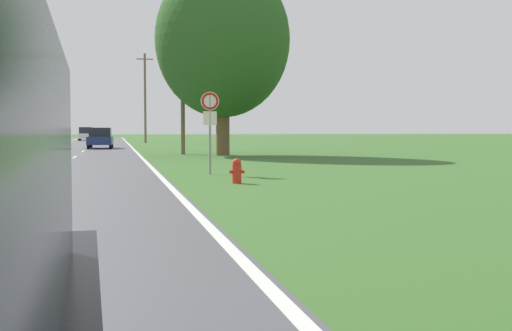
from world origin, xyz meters
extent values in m
cube|color=silver|center=(3.56, 16.50, 0.01)|extent=(0.12, 3.00, 0.00)
cube|color=silver|center=(3.56, 25.50, 0.01)|extent=(0.12, 3.00, 0.00)
cube|color=silver|center=(3.56, 34.50, 0.01)|extent=(0.12, 3.00, 0.00)
cube|color=silver|center=(3.56, 43.50, 0.01)|extent=(0.12, 3.00, 0.00)
cube|color=silver|center=(3.56, 52.50, 0.01)|extent=(0.12, 3.00, 0.00)
cube|color=silver|center=(3.56, 61.50, 0.01)|extent=(0.12, 3.00, 0.00)
cube|color=silver|center=(3.56, 70.50, 0.01)|extent=(0.12, 3.00, 0.00)
cube|color=silver|center=(3.56, 79.50, 0.01)|extent=(0.12, 3.00, 0.00)
cube|color=silver|center=(3.56, 88.50, 0.01)|extent=(0.12, 3.00, 0.00)
cube|color=silver|center=(3.56, 97.50, 0.01)|extent=(0.12, 3.00, 0.00)
cube|color=silver|center=(3.56, 106.50, 0.01)|extent=(0.12, 3.00, 0.00)
cube|color=silver|center=(-3.56, 61.50, 0.01)|extent=(0.12, 3.00, 0.00)
cube|color=silver|center=(-3.56, 70.50, 0.01)|extent=(0.12, 3.00, 0.00)
cube|color=silver|center=(-3.56, 79.50, 0.01)|extent=(0.12, 3.00, 0.00)
cube|color=silver|center=(-3.56, 88.50, 0.01)|extent=(0.12, 3.00, 0.00)
cube|color=silver|center=(-3.56, 97.50, 0.01)|extent=(0.12, 3.00, 0.00)
cube|color=silver|center=(-3.56, 106.50, 0.01)|extent=(0.12, 3.00, 0.00)
cylinder|color=red|center=(8.82, 16.55, 0.25)|extent=(0.25, 0.25, 0.51)
sphere|color=red|center=(8.82, 16.55, 0.56)|extent=(0.24, 0.24, 0.24)
cylinder|color=red|center=(8.98, 16.55, 0.31)|extent=(0.08, 0.09, 0.09)
cylinder|color=red|center=(8.65, 16.55, 0.31)|extent=(0.08, 0.09, 0.09)
cylinder|color=gray|center=(8.63, 20.22, 1.31)|extent=(0.07, 0.07, 2.62)
cylinder|color=silver|center=(8.63, 20.20, 2.37)|extent=(0.60, 0.02, 0.60)
torus|color=red|center=(8.63, 20.19, 2.37)|extent=(0.55, 0.07, 0.55)
cube|color=silver|center=(8.63, 20.20, 1.82)|extent=(0.44, 0.02, 0.44)
cylinder|color=brown|center=(9.52, 37.19, 4.68)|extent=(0.24, 0.24, 9.36)
cube|color=brown|center=(9.52, 37.19, 8.76)|extent=(1.80, 0.12, 0.10)
cylinder|color=brown|center=(8.91, 70.68, 4.85)|extent=(0.24, 0.24, 9.70)
cube|color=brown|center=(8.91, 70.68, 9.10)|extent=(1.80, 0.12, 0.10)
cylinder|color=brown|center=(11.57, 35.32, 1.63)|extent=(0.75, 0.75, 3.26)
ellipsoid|color=#2D5B23|center=(11.57, 35.32, 6.46)|extent=(7.53, 7.53, 8.65)
cylinder|color=black|center=(5.31, 48.64, 0.35)|extent=(0.22, 0.71, 0.70)
cylinder|color=black|center=(3.71, 48.69, 0.35)|extent=(0.22, 0.71, 0.70)
cylinder|color=black|center=(5.39, 51.43, 0.35)|extent=(0.22, 0.71, 0.70)
cylinder|color=black|center=(3.79, 51.48, 0.35)|extent=(0.22, 0.71, 0.70)
cube|color=navy|center=(4.55, 50.06, 0.61)|extent=(1.94, 4.55, 0.59)
cube|color=#1E232D|center=(4.56, 50.24, 1.25)|extent=(1.66, 2.52, 0.68)
cylinder|color=black|center=(-2.67, 60.02, 0.32)|extent=(0.22, 0.64, 0.64)
cylinder|color=black|center=(-1.09, 59.97, 0.32)|extent=(0.22, 0.64, 0.64)
cylinder|color=black|center=(-2.75, 57.09, 0.32)|extent=(0.22, 0.64, 0.64)
cylinder|color=black|center=(-1.17, 57.05, 0.32)|extent=(0.22, 0.64, 0.64)
cube|color=#1E472D|center=(-1.92, 58.53, 0.68)|extent=(1.90, 4.77, 0.78)
cube|color=#1E232D|center=(-1.92, 58.53, 1.50)|extent=(1.65, 3.35, 0.87)
cylinder|color=black|center=(2.73, 85.67, 0.30)|extent=(0.21, 0.61, 0.61)
cylinder|color=black|center=(1.10, 85.69, 0.30)|extent=(0.21, 0.61, 0.61)
cylinder|color=black|center=(2.77, 88.39, 0.30)|extent=(0.21, 0.61, 0.61)
cylinder|color=black|center=(1.14, 88.41, 0.30)|extent=(0.21, 0.61, 0.61)
cube|color=white|center=(1.93, 87.04, 0.62)|extent=(1.90, 4.41, 0.68)
cube|color=#1E232D|center=(1.93, 87.04, 1.36)|extent=(1.66, 3.09, 0.81)
camera|label=1|loc=(5.61, -0.35, 1.44)|focal=45.00mm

